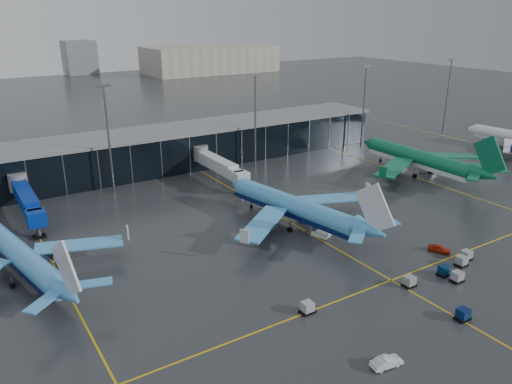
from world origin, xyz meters
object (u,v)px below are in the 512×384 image
airliner_arkefly (20,244)px  mobile_airstair (321,232)px  baggage_carts (432,280)px  service_van_red (439,249)px  service_van_white (387,362)px  airliner_aer_lingus (419,149)px  airliner_klm_near (293,195)px

airliner_arkefly → mobile_airstair: airliner_arkefly is taller
airliner_arkefly → baggage_carts: 65.82m
service_van_red → service_van_white: size_ratio=0.94×
airliner_arkefly → airliner_aer_lingus: 97.59m
airliner_arkefly → airliner_klm_near: size_ratio=0.92×
airliner_arkefly → service_van_white: bearing=-66.3°
airliner_klm_near → mobile_airstair: (1.58, -7.27, -5.72)m
mobile_airstair → airliner_arkefly: bearing=145.2°
mobile_airstair → airliner_klm_near: bearing=82.1°
airliner_aer_lingus → service_van_white: airliner_aer_lingus is taller
service_van_red → service_van_white: service_van_white is taller
airliner_aer_lingus → mobile_airstair: airliner_aer_lingus is taller
airliner_klm_near → airliner_aer_lingus: 49.01m
baggage_carts → service_van_red: (10.31, 6.80, -0.09)m
airliner_aer_lingus → baggage_carts: airliner_aer_lingus is taller
airliner_klm_near → mobile_airstair: 9.39m
airliner_klm_near → baggage_carts: (4.78, -30.88, -5.74)m
baggage_carts → service_van_white: baggage_carts is taller
airliner_arkefly → airliner_klm_near: (49.47, -6.03, 0.51)m
mobile_airstair → baggage_carts: bearing=-102.4°
airliner_aer_lingus → mobile_airstair: 49.83m
airliner_arkefly → baggage_carts: bearing=-46.1°
airliner_aer_lingus → service_van_white: size_ratio=10.66×
airliner_arkefly → airliner_aer_lingus: bearing=-9.8°
airliner_arkefly → baggage_carts: (54.25, -36.91, -5.22)m
airliner_klm_near → airliner_aer_lingus: bearing=1.0°
airliner_klm_near → airliner_arkefly: bearing=162.7°
baggage_carts → service_van_white: bearing=-153.9°
mobile_airstair → service_van_red: 21.57m
baggage_carts → service_van_red: size_ratio=9.11×
airliner_arkefly → airliner_aer_lingus: size_ratio=0.87×
airliner_aer_lingus → service_van_white: 81.75m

